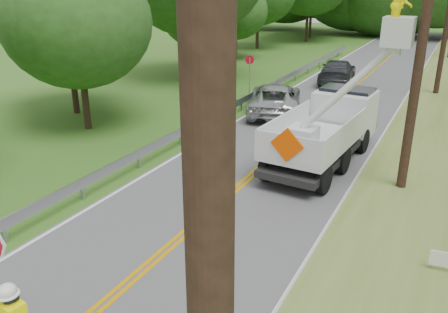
% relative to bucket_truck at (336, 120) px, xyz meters
% --- Properties ---
extents(ground, '(140.00, 140.00, 0.00)m').
position_rel_bucket_truck_xyz_m(ground, '(-2.12, -11.37, -1.55)').
color(ground, '#2F5619').
rests_on(ground, ground).
extents(road, '(7.20, 96.00, 0.03)m').
position_rel_bucket_truck_xyz_m(road, '(-2.12, 2.63, -1.54)').
color(road, '#555558').
rests_on(road, ground).
extents(guardrail, '(0.18, 48.00, 0.77)m').
position_rel_bucket_truck_xyz_m(guardrail, '(-6.14, 3.54, -1.00)').
color(guardrail, '#9B9EA3').
rests_on(guardrail, ground).
extents(utility_poles, '(1.60, 43.30, 10.00)m').
position_rel_bucket_truck_xyz_m(utility_poles, '(2.88, 5.65, 3.72)').
color(utility_poles, black).
rests_on(utility_poles, ground).
extents(bucket_truck, '(4.29, 7.14, 6.82)m').
position_rel_bucket_truck_xyz_m(bucket_truck, '(0.00, 0.00, 0.00)').
color(bucket_truck, black).
rests_on(bucket_truck, road).
extents(suv_silver, '(4.21, 6.12, 1.55)m').
position_rel_bucket_truck_xyz_m(suv_silver, '(-4.44, 5.07, -0.75)').
color(suv_silver, '#B1B4B8').
rests_on(suv_silver, road).
extents(suv_darkgrey, '(2.94, 5.61, 1.55)m').
position_rel_bucket_truck_xyz_m(suv_darkgrey, '(-3.44, 14.11, -0.75)').
color(suv_darkgrey, '#34373B').
rests_on(suv_darkgrey, road).
extents(stop_sign_permanent, '(0.43, 0.37, 2.56)m').
position_rel_bucket_truck_xyz_m(stop_sign_permanent, '(-6.96, 7.40, 0.16)').
color(stop_sign_permanent, '#9B9EA3').
rests_on(stop_sign_permanent, ground).
extents(yard_sign, '(0.56, 0.09, 0.81)m').
position_rel_bucket_truck_xyz_m(yard_sign, '(4.36, -6.94, -0.97)').
color(yard_sign, white).
rests_on(yard_sign, ground).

